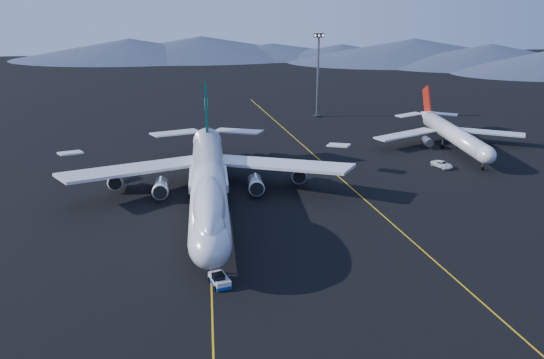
{
  "coord_description": "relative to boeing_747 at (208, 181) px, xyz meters",
  "views": [
    {
      "loc": [
        0.33,
        -108.66,
        42.41
      ],
      "look_at": [
        11.99,
        -0.75,
        6.0
      ],
      "focal_mm": 40.0,
      "sensor_mm": 36.0,
      "label": 1
    }
  ],
  "objects": [
    {
      "name": "taxiway_line_side",
      "position": [
        30.0,
        9.97,
        -5.8
      ],
      "size": [
        28.08,
        198.09,
        0.01
      ],
      "primitive_type": "cube",
      "rotation": [
        0.0,
        0.0,
        0.14
      ],
      "color": "#EDAD0D",
      "rests_on": "ground"
    },
    {
      "name": "floodlight_mast",
      "position": [
        35.0,
        78.54,
        7.34
      ],
      "size": [
        3.21,
        2.41,
        25.96
      ],
      "rotation": [
        0.0,
        0.0,
        0.14
      ],
      "color": "black",
      "rests_on": "ground"
    },
    {
      "name": "boeing_747",
      "position": [
        0.0,
        0.0,
        0.0
      ],
      "size": [
        59.62,
        72.43,
        19.37
      ],
      "color": "silver",
      "rests_on": "ground"
    },
    {
      "name": "service_van",
      "position": [
        54.48,
        21.55,
        -5.05
      ],
      "size": [
        4.74,
        6.05,
        1.53
      ],
      "primitive_type": "imported",
      "rotation": [
        0.0,
        0.0,
        0.47
      ],
      "color": "white",
      "rests_on": "ground"
    },
    {
      "name": "second_jet",
      "position": [
        62.95,
        37.24,
        -1.81
      ],
      "size": [
        41.17,
        46.52,
        13.24
      ],
      "rotation": [
        0.0,
        0.0,
        -0.43
      ],
      "color": "silver",
      "rests_on": "ground"
    },
    {
      "name": "taxiway_line_main",
      "position": [
        -0.0,
        -0.03,
        -5.8
      ],
      "size": [
        0.25,
        220.0,
        0.01
      ],
      "primitive_type": "cube",
      "color": "#EDAD0D",
      "rests_on": "ground"
    },
    {
      "name": "pushback_tug",
      "position": [
        1.21,
        -29.85,
        -5.2
      ],
      "size": [
        3.55,
        4.97,
        1.96
      ],
      "rotation": [
        0.0,
        0.0,
        0.3
      ],
      "color": "silver",
      "rests_on": "ground"
    },
    {
      "name": "ground",
      "position": [
        -0.0,
        -0.03,
        -5.81
      ],
      "size": [
        500.0,
        500.0,
        0.0
      ],
      "primitive_type": "plane",
      "color": "black",
      "rests_on": "ground"
    }
  ]
}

